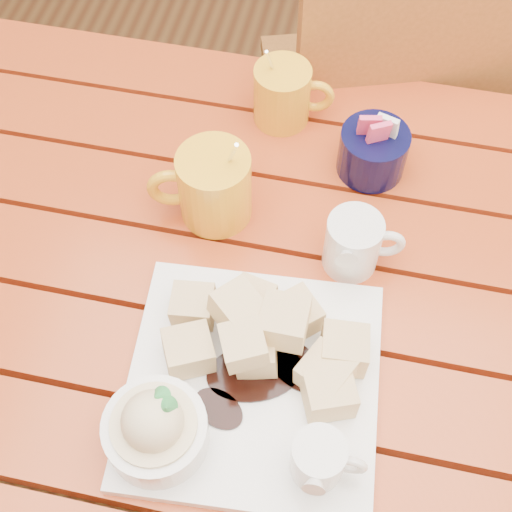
% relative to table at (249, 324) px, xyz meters
% --- Properties ---
extents(ground, '(5.00, 5.00, 0.00)m').
position_rel_table_xyz_m(ground, '(0.00, -0.00, -0.64)').
color(ground, '#502B17').
rests_on(ground, ground).
extents(table, '(1.20, 0.79, 0.75)m').
position_rel_table_xyz_m(table, '(0.00, 0.00, 0.00)').
color(table, '#9F3814').
rests_on(table, ground).
extents(dessert_plate, '(0.30, 0.30, 0.11)m').
position_rel_table_xyz_m(dessert_plate, '(0.02, -0.14, 0.14)').
color(dessert_plate, white).
rests_on(dessert_plate, table).
extents(coffee_mug_left, '(0.13, 0.09, 0.15)m').
position_rel_table_xyz_m(coffee_mug_left, '(-0.07, 0.10, 0.16)').
color(coffee_mug_left, gold).
rests_on(coffee_mug_left, table).
extents(coffee_mug_right, '(0.11, 0.08, 0.13)m').
position_rel_table_xyz_m(coffee_mug_right, '(-0.01, 0.28, 0.15)').
color(coffee_mug_right, gold).
rests_on(coffee_mug_right, table).
extents(cream_pitcher, '(0.10, 0.08, 0.08)m').
position_rel_table_xyz_m(cream_pitcher, '(0.12, 0.06, 0.15)').
color(cream_pitcher, white).
rests_on(cream_pitcher, table).
extents(sugar_caddy, '(0.09, 0.09, 0.10)m').
position_rel_table_xyz_m(sugar_caddy, '(0.12, 0.22, 0.14)').
color(sugar_caddy, black).
rests_on(sugar_caddy, table).
extents(chair_far, '(0.56, 0.56, 0.94)m').
position_rel_table_xyz_m(chair_far, '(0.17, 0.53, -0.11)').
color(chair_far, brown).
rests_on(chair_far, ground).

